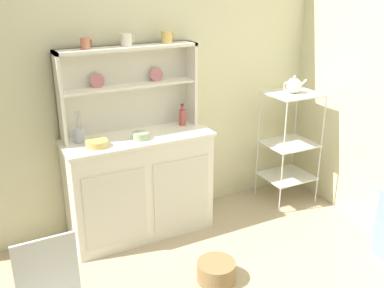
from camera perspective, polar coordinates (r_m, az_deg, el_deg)
wall_back at (r=3.64m, az=-6.13°, el=8.53°), size 3.84×0.05×2.50m
hutch_cabinet at (r=3.61m, az=-6.78°, el=-5.21°), size 1.17×0.45×0.86m
hutch_shelf_unit at (r=3.49m, az=-8.33°, el=7.96°), size 1.10×0.18×0.68m
bakers_rack at (r=4.13m, az=12.53°, el=0.87°), size 0.45×0.39×1.06m
floor_basket at (r=3.24m, az=3.15°, el=-16.11°), size 0.27×0.27×0.14m
cup_terracotta_0 at (r=3.30m, az=-13.63°, el=12.54°), size 0.08×0.07×0.08m
cup_cream_1 at (r=3.39m, az=-8.48°, el=13.19°), size 0.10×0.08×0.09m
cup_gold_2 at (r=3.51m, az=-3.25°, el=13.64°), size 0.10×0.08×0.09m
bowl_mixing_large at (r=3.28m, az=-12.22°, el=0.07°), size 0.16×0.16×0.05m
bowl_floral_medium at (r=3.38m, az=-6.65°, el=1.06°), size 0.12×0.12×0.05m
jam_bottle at (r=3.67m, az=-1.25°, el=3.56°), size 0.06×0.06×0.18m
utensil_jar at (r=3.39m, az=-14.45°, el=1.19°), size 0.08×0.08×0.24m
porcelain_teapot at (r=3.99m, az=13.05°, el=7.39°), size 0.23×0.13×0.16m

